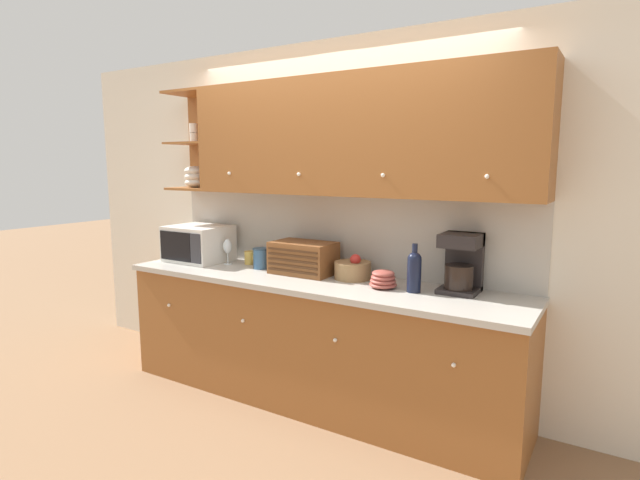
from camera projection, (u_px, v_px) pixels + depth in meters
name	position (u px, v px, depth m)	size (l,w,h in m)	color
ground_plane	(335.00, 383.00, 3.93)	(24.00, 24.00, 0.00)	#896647
wall_back	(338.00, 219.00, 3.76)	(5.37, 0.06, 2.60)	silver
counter_unit	(313.00, 340.00, 3.59)	(2.99, 0.68, 0.91)	#935628
backsplash_panel	(335.00, 232.00, 3.75)	(2.97, 0.01, 0.59)	#B7B2A8
upper_cabinets	(345.00, 137.00, 3.43)	(2.97, 0.34, 0.81)	#935628
microwave	(198.00, 243.00, 4.15)	(0.48, 0.41, 0.29)	silver
wine_glass	(228.00, 247.00, 4.01)	(0.07, 0.07, 0.20)	silver
mug	(251.00, 258.00, 4.03)	(0.10, 0.09, 0.10)	gold
storage_canister	(261.00, 258.00, 3.85)	(0.13, 0.13, 0.16)	#33567A
bread_box	(303.00, 258.00, 3.67)	(0.46, 0.29, 0.24)	brown
fruit_basket	(353.00, 270.00, 3.50)	(0.26, 0.26, 0.18)	#937047
bowl_stack_on_counter	(383.00, 280.00, 3.25)	(0.18, 0.18, 0.12)	#9E473D
wine_bottle	(414.00, 270.00, 3.13)	(0.09, 0.09, 0.31)	black
coffee_maker	(461.00, 263.00, 3.13)	(0.24, 0.24, 0.37)	black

